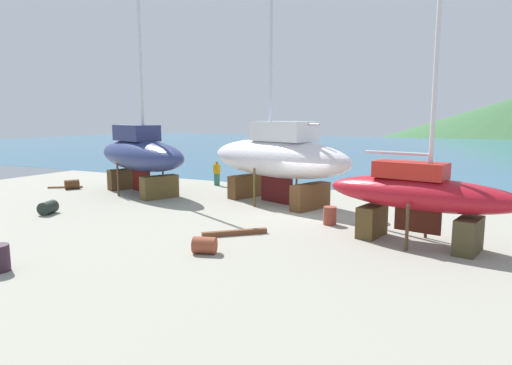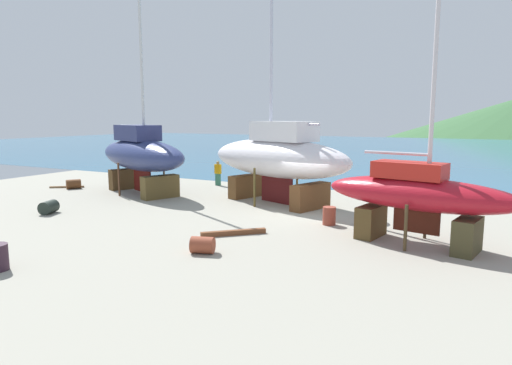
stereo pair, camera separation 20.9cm
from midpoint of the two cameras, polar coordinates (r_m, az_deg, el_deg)
The scene contains 12 objects.
ground_plane at distance 17.57m, azimuth 0.30°, elevation -6.98°, with size 49.32×49.32×0.00m, color gray.
sea_water at distance 68.00m, azimuth 20.45°, elevation 3.91°, with size 170.38×79.86×0.01m, color #2D6183.
sailboat_small_center at distance 28.11m, azimuth -14.86°, elevation 3.48°, with size 9.40×5.93×13.24m.
sailboat_large_starboard at distance 17.23m, azimuth 19.75°, elevation -1.53°, with size 7.29×3.27×10.41m.
sailboat_far_slipway at distance 24.10m, azimuth 2.49°, elevation 3.29°, with size 10.08×6.09×16.73m.
worker at distance 30.62m, azimuth -5.25°, elevation 1.24°, with size 0.47×0.30×1.69m.
barrel_rust_far at distance 19.69m, azimuth 9.15°, elevation -4.22°, with size 0.57×0.57×0.79m, color brown.
barrel_ochre at distance 23.86m, azimuth -25.37°, elevation -2.93°, with size 0.63×0.63×0.89m, color #212A24.
barrel_tipped_right at distance 15.54m, azimuth -7.01°, elevation -7.99°, with size 0.58×0.58×0.79m, color brown.
barrel_rust_near at distance 31.50m, azimuth -22.73°, elevation -0.22°, with size 0.61×0.61×0.88m, color brown.
timber_plank_far at distance 32.14m, azimuth -23.47°, elevation -0.55°, with size 2.18×0.18×0.11m, color brown.
timber_plank_near at distance 17.80m, azimuth -3.08°, elevation -6.46°, with size 2.64×0.21×0.20m, color brown.
Camera 1 is at (7.48, -19.99, 4.65)m, focal length 31.16 mm.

